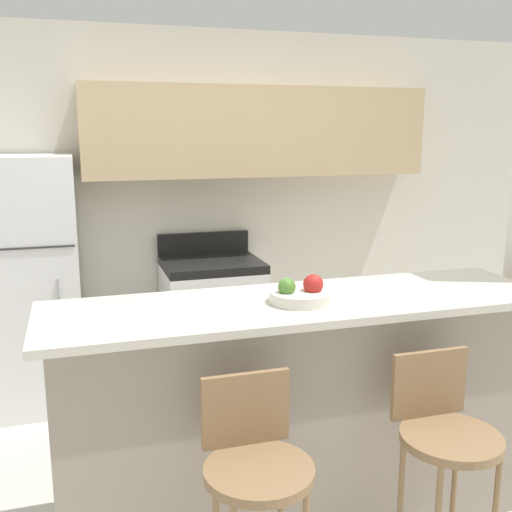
# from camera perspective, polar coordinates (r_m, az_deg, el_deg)

# --- Properties ---
(wall_back) EXTENTS (5.60, 0.38, 2.55)m
(wall_back) POSITION_cam_1_polar(r_m,az_deg,el_deg) (4.53, -3.07, 7.51)
(wall_back) COLOR silver
(wall_back) RESTS_ON ground_plane
(counter_bar) EXTENTS (2.29, 0.64, 1.09)m
(counter_bar) POSITION_cam_1_polar(r_m,az_deg,el_deg) (2.87, 4.32, -14.59)
(counter_bar) COLOR gray
(counter_bar) RESTS_ON ground_plane
(refrigerator) EXTENTS (0.71, 0.66, 1.67)m
(refrigerator) POSITION_cam_1_polar(r_m,az_deg,el_deg) (4.21, -21.23, -2.55)
(refrigerator) COLOR white
(refrigerator) RESTS_ON ground_plane
(stove_range) EXTENTS (0.70, 0.60, 1.07)m
(stove_range) POSITION_cam_1_polar(r_m,az_deg,el_deg) (4.44, -4.16, -6.08)
(stove_range) COLOR white
(stove_range) RESTS_ON ground_plane
(bar_stool_left) EXTENTS (0.39, 0.39, 0.96)m
(bar_stool_left) POSITION_cam_1_polar(r_m,az_deg,el_deg) (2.26, -0.03, -19.69)
(bar_stool_left) COLOR olive
(bar_stool_left) RESTS_ON ground_plane
(bar_stool_right) EXTENTS (0.39, 0.39, 0.96)m
(bar_stool_right) POSITION_cam_1_polar(r_m,az_deg,el_deg) (2.56, 17.51, -16.17)
(bar_stool_right) COLOR olive
(bar_stool_right) RESTS_ON ground_plane
(fruit_bowl) EXTENTS (0.27, 0.27, 0.12)m
(fruit_bowl) POSITION_cam_1_polar(r_m,az_deg,el_deg) (2.62, 4.25, -3.63)
(fruit_bowl) COLOR silver
(fruit_bowl) RESTS_ON counter_bar
(trash_bin) EXTENTS (0.28, 0.28, 0.38)m
(trash_bin) POSITION_cam_1_polar(r_m,az_deg,el_deg) (4.20, -12.79, -11.37)
(trash_bin) COLOR black
(trash_bin) RESTS_ON ground_plane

